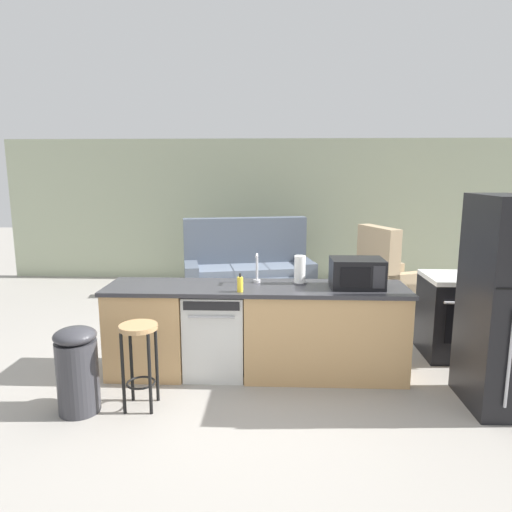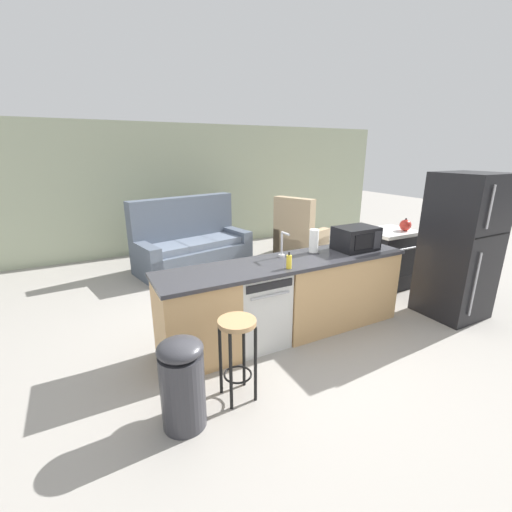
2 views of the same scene
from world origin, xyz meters
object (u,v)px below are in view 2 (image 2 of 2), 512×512
at_px(trash_bin, 182,383).
at_px(kettle, 405,225).
at_px(soap_bottle, 289,262).
at_px(microwave, 356,238).
at_px(couch, 191,246).
at_px(dishwasher, 256,307).
at_px(refrigerator, 460,247).
at_px(paper_towel_roll, 314,241).
at_px(armchair, 299,239).
at_px(bar_stool, 237,342).
at_px(stove_range, 387,258).

bearing_deg(trash_bin, kettle, 17.94).
relative_size(soap_bottle, trash_bin, 0.24).
xyz_separation_m(microwave, couch, (-1.23, 2.85, -0.65)).
xyz_separation_m(dishwasher, refrigerator, (2.60, -0.55, 0.49)).
xyz_separation_m(refrigerator, kettle, (0.17, 0.97, 0.08)).
height_order(paper_towel_roll, armchair, armchair).
bearing_deg(kettle, dishwasher, -171.32).
bearing_deg(microwave, bar_stool, -159.47).
distance_m(refrigerator, bar_stool, 3.18).
bearing_deg(refrigerator, trash_bin, -175.83).
distance_m(refrigerator, kettle, 0.99).
height_order(refrigerator, microwave, refrigerator).
distance_m(microwave, armchair, 2.80).
xyz_separation_m(soap_bottle, armchair, (2.05, 2.77, -0.62)).
distance_m(refrigerator, trash_bin, 3.71).
height_order(kettle, bar_stool, kettle).
height_order(refrigerator, trash_bin, refrigerator).
height_order(paper_towel_roll, couch, couch).
xyz_separation_m(stove_range, refrigerator, (-0.00, -1.10, 0.46)).
height_order(soap_bottle, trash_bin, soap_bottle).
relative_size(dishwasher, soap_bottle, 4.77).
height_order(soap_bottle, armchair, armchair).
xyz_separation_m(paper_towel_roll, kettle, (1.94, 0.30, -0.05)).
xyz_separation_m(stove_range, soap_bottle, (-2.34, -0.77, 0.52)).
height_order(paper_towel_roll, bar_stool, paper_towel_roll).
xyz_separation_m(stove_range, couch, (-2.46, 2.30, -0.06)).
bearing_deg(microwave, trash_bin, -161.47).
distance_m(dishwasher, armchair, 3.44).
distance_m(microwave, soap_bottle, 1.13).
relative_size(stove_range, armchair, 0.75).
height_order(stove_range, trash_bin, stove_range).
height_order(paper_towel_roll, trash_bin, paper_towel_roll).
relative_size(refrigerator, paper_towel_roll, 6.44).
bearing_deg(dishwasher, microwave, -0.05).
distance_m(stove_range, soap_bottle, 2.52).
distance_m(dishwasher, couch, 2.85).
relative_size(trash_bin, armchair, 0.62).
distance_m(dishwasher, stove_range, 2.66).
bearing_deg(soap_bottle, refrigerator, -7.89).
height_order(stove_range, kettle, kettle).
height_order(refrigerator, bar_stool, refrigerator).
distance_m(paper_towel_roll, kettle, 1.96).
relative_size(kettle, couch, 0.10).
bearing_deg(paper_towel_roll, armchair, 58.57).
bearing_deg(kettle, bar_stool, -160.98).
distance_m(paper_towel_roll, trash_bin, 2.21).
xyz_separation_m(couch, armchair, (2.17, -0.30, -0.04)).
distance_m(microwave, trash_bin, 2.65).
bearing_deg(stove_range, armchair, 98.15).
distance_m(soap_bottle, couch, 3.13).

